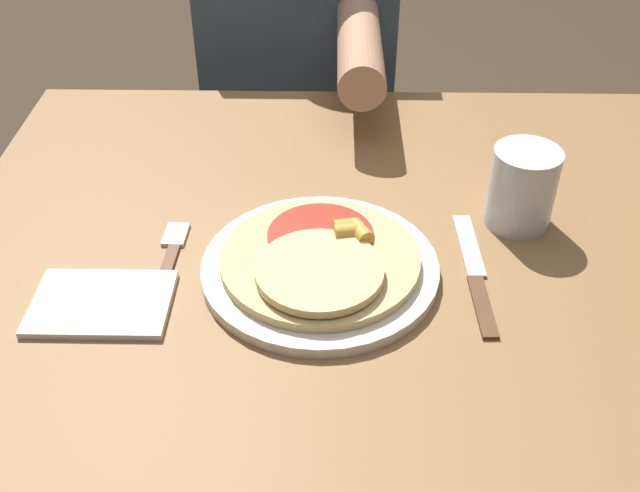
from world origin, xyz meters
name	(u,v)px	position (x,y,z in m)	size (l,w,h in m)	color
dining_table	(356,324)	(0.00, 0.00, 0.63)	(1.03, 0.86, 0.75)	olive
plate	(320,268)	(-0.05, -0.04, 0.75)	(0.28, 0.28, 0.01)	silver
pizza	(321,260)	(-0.04, -0.04, 0.77)	(0.23, 0.23, 0.04)	#DBBC7A
fork	(168,261)	(-0.23, -0.02, 0.75)	(0.03, 0.18, 0.00)	brown
knife	(475,274)	(0.14, -0.04, 0.75)	(0.03, 0.22, 0.00)	brown
drinking_glass	(522,188)	(0.20, 0.07, 0.80)	(0.08, 0.08, 0.10)	silver
napkin	(102,303)	(-0.29, -0.10, 0.75)	(0.15, 0.11, 0.01)	silver
person_diner	(300,79)	(-0.10, 0.66, 0.66)	(0.36, 0.52, 1.14)	#2D2D38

